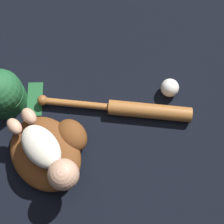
# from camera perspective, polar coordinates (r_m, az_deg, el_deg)

# --- Properties ---
(ground_plane) EXTENTS (6.00, 6.00, 0.00)m
(ground_plane) POSITION_cam_1_polar(r_m,az_deg,el_deg) (1.45, -7.90, -6.72)
(ground_plane) COLOR black
(baseball_glove) EXTENTS (0.36, 0.34, 0.10)m
(baseball_glove) POSITION_cam_1_polar(r_m,az_deg,el_deg) (1.41, -9.45, -5.75)
(baseball_glove) COLOR brown
(baseball_glove) RESTS_ON ground
(baby_figure) EXTENTS (0.35, 0.20, 0.11)m
(baby_figure) POSITION_cam_1_polar(r_m,az_deg,el_deg) (1.31, -9.81, -6.44)
(baby_figure) COLOR silver
(baby_figure) RESTS_ON baseball_glove
(baseball_bat) EXTENTS (0.30, 0.57, 0.06)m
(baseball_bat) POSITION_cam_1_polar(r_m,az_deg,el_deg) (1.46, 3.33, 0.39)
(baseball_bat) COLOR #9E602D
(baseball_bat) RESTS_ON ground
(baseball) EXTENTS (0.07, 0.07, 0.07)m
(baseball) POSITION_cam_1_polar(r_m,az_deg,el_deg) (1.51, 8.79, 3.67)
(baseball) COLOR white
(baseball) RESTS_ON ground
(baseball_cap) EXTENTS (0.20, 0.25, 0.17)m
(baseball_cap) POSITION_cam_1_polar(r_m,az_deg,el_deg) (1.50, -16.48, 2.84)
(baseball_cap) COLOR #1E562D
(baseball_cap) RESTS_ON ground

